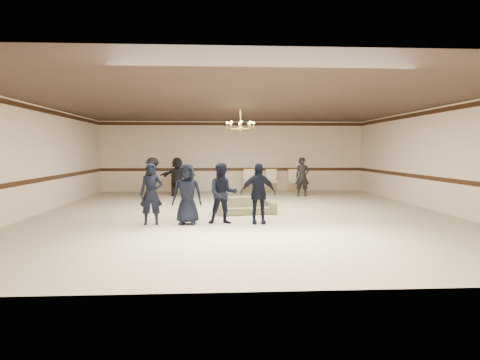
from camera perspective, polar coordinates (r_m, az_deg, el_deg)
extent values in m
cube|color=tan|center=(12.63, 0.32, -4.52)|extent=(12.00, 14.00, 0.01)
cube|color=#2E2019|center=(12.56, 0.33, 10.07)|extent=(12.00, 14.00, 0.01)
cube|color=beige|center=(19.48, -1.00, 3.20)|extent=(12.00, 0.01, 3.20)
cube|color=beige|center=(5.53, 5.00, 1.18)|extent=(12.00, 0.01, 3.20)
cube|color=beige|center=(13.51, -26.01, 2.45)|extent=(0.01, 14.00, 3.20)
cube|color=beige|center=(14.20, 25.28, 2.52)|extent=(0.01, 14.00, 3.20)
cube|color=#382011|center=(19.49, -1.00, 1.44)|extent=(12.00, 0.02, 0.14)
cube|color=#382011|center=(19.51, -1.00, 7.55)|extent=(12.00, 0.02, 0.14)
imported|color=black|center=(10.88, -11.86, -1.86)|extent=(0.57, 0.38, 1.55)
imported|color=black|center=(10.78, -7.12, -1.86)|extent=(0.80, 0.57, 1.55)
imported|color=black|center=(10.76, -2.33, -1.84)|extent=(0.78, 0.62, 1.55)
imported|color=black|center=(10.82, 2.44, -1.81)|extent=(0.91, 0.39, 1.55)
imported|color=#7A7451|center=(12.48, 0.82, -3.46)|extent=(1.81, 0.97, 0.50)
imported|color=black|center=(16.94, -11.67, 0.28)|extent=(1.16, 1.13, 1.59)
imported|color=black|center=(17.53, -8.43, 0.44)|extent=(1.49, 0.51, 1.59)
imported|color=black|center=(17.43, 8.40, 0.42)|extent=(0.58, 0.38, 1.59)
cube|color=#331F11|center=(18.98, -7.84, -0.47)|extent=(0.97, 0.43, 0.81)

